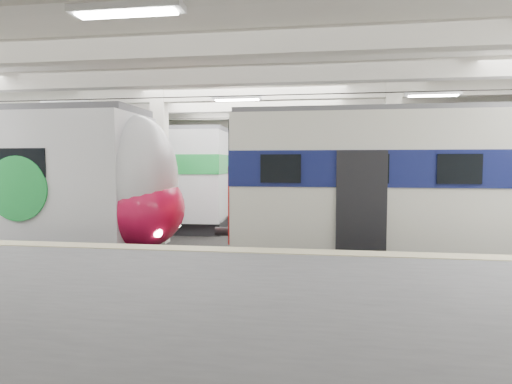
# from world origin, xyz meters

# --- Properties ---
(station_hall) EXTENTS (36.00, 24.00, 5.75)m
(station_hall) POSITION_xyz_m (0.00, -1.74, 3.24)
(station_hall) COLOR black
(station_hall) RESTS_ON ground
(older_rer) EXTENTS (12.82, 2.83, 4.26)m
(older_rer) POSITION_xyz_m (6.75, 0.00, 2.23)
(older_rer) COLOR silver
(older_rer) RESTS_ON ground
(far_train) EXTENTS (13.68, 3.24, 4.36)m
(far_train) POSITION_xyz_m (-8.00, 5.50, 2.25)
(far_train) COLOR silver
(far_train) RESTS_ON ground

